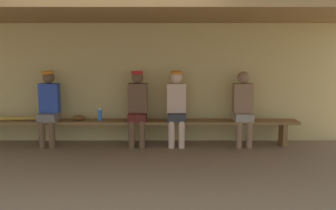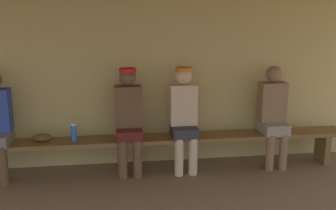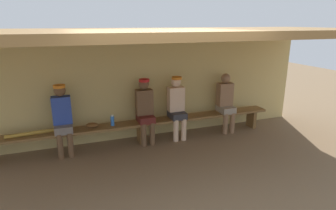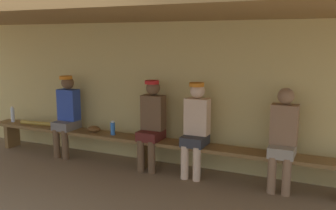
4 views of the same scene
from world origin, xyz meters
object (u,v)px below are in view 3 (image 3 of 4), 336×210
player_shirtless_tan (177,105)px  player_in_blue (226,100)px  bench (140,125)px  player_in_white (145,108)px  player_leftmost (62,117)px  water_bottle_orange (112,121)px  baseball_glove_tan (92,125)px  baseball_bat (30,134)px

player_shirtless_tan → player_in_blue: 1.19m
player_in_blue → bench: bearing=-179.9°
player_in_white → player_leftmost: (-1.59, 0.00, 0.00)m
player_leftmost → water_bottle_orange: (0.91, -0.02, -0.18)m
baseball_glove_tan → baseball_bat: size_ratio=0.29×
player_shirtless_tan → player_in_white: bearing=180.0°
player_shirtless_tan → player_leftmost: 2.29m
player_shirtless_tan → player_leftmost: bearing=180.0°
baseball_bat → baseball_glove_tan: bearing=-4.0°
water_bottle_orange → baseball_bat: size_ratio=0.27×
bench → baseball_glove_tan: baseball_glove_tan is taller
player_in_white → water_bottle_orange: (-0.68, -0.02, -0.18)m
player_leftmost → baseball_bat: player_leftmost is taller
player_shirtless_tan → baseball_glove_tan: player_shirtless_tan is taller
player_shirtless_tan → player_in_blue: size_ratio=1.01×
bench → player_in_blue: player_in_blue is taller
player_leftmost → player_in_blue: 3.48m
player_in_blue → baseball_glove_tan: bearing=179.5°
player_in_white → baseball_glove_tan: player_in_white is taller
water_bottle_orange → baseball_bat: bearing=179.4°
player_leftmost → player_in_blue: bearing=-0.0°
player_in_white → water_bottle_orange: 0.70m
player_in_white → player_in_blue: 1.89m
baseball_glove_tan → baseball_bat: bearing=11.3°
player_leftmost → player_in_blue: (3.48, -0.00, -0.02)m
bench → player_in_blue: 2.04m
bench → baseball_bat: baseball_bat is taller
player_in_blue → baseball_bat: (-4.06, -0.00, -0.24)m
player_in_blue → baseball_glove_tan: 2.97m
bench → player_in_white: bearing=1.7°
player_in_white → baseball_glove_tan: bearing=178.7°
player_leftmost → player_shirtless_tan: bearing=0.0°
player_leftmost → baseball_glove_tan: size_ratio=5.60×
baseball_bat → player_in_white: bearing=-5.3°
bench → water_bottle_orange: 0.59m
water_bottle_orange → player_in_blue: bearing=0.4°
player_in_blue → baseball_glove_tan: (-2.96, 0.02, -0.22)m
bench → baseball_glove_tan: size_ratio=25.00×
water_bottle_orange → baseball_bat: (-1.49, 0.02, -0.07)m
baseball_glove_tan → player_shirtless_tan: bearing=-170.9°
water_bottle_orange → baseball_glove_tan: 0.40m
water_bottle_orange → player_shirtless_tan: bearing=0.8°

